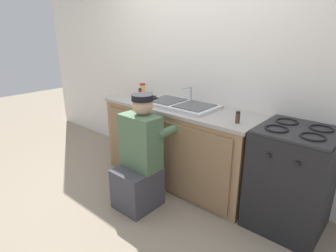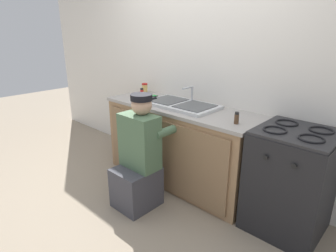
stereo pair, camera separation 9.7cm
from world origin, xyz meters
name	(u,v)px [view 1 (the left image)]	position (x,y,z in m)	size (l,w,h in m)	color
ground_plane	(162,189)	(0.00, 0.00, 0.00)	(12.00, 12.00, 0.00)	gray
back_wall	(200,68)	(0.00, 0.65, 1.25)	(6.00, 0.10, 2.50)	silver
counter_cabinet	(179,145)	(0.00, 0.29, 0.42)	(1.76, 0.62, 0.85)	#997551
countertop	(180,107)	(0.00, 0.30, 0.86)	(1.80, 0.62, 0.03)	#9E9993
sink_double_basin	(180,104)	(0.00, 0.30, 0.90)	(0.80, 0.44, 0.19)	silver
stove_range	(291,179)	(1.21, 0.30, 0.45)	(0.60, 0.62, 0.91)	black
plumber_person	(140,162)	(0.02, -0.33, 0.46)	(0.42, 0.61, 1.10)	#3F3F47
cell_phone	(150,97)	(-0.53, 0.38, 0.89)	(0.07, 0.14, 0.01)	black
condiment_jar	(143,88)	(-0.74, 0.46, 0.94)	(0.07, 0.07, 0.13)	#DBB760
spice_bottle_pepper	(238,117)	(0.74, 0.18, 0.93)	(0.04, 0.04, 0.10)	#513823
spice_bottle_red	(140,93)	(-0.62, 0.31, 0.93)	(0.04, 0.04, 0.10)	red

